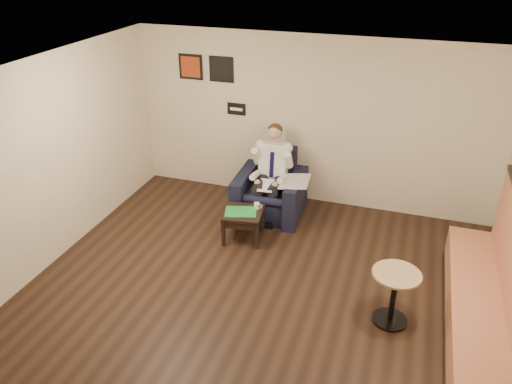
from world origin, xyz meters
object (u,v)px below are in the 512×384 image
(side_table, at_px, (243,225))
(coffee_mug, at_px, (257,206))
(banquette, at_px, (487,278))
(smartphone, at_px, (249,206))
(armchair, at_px, (270,185))
(cafe_table, at_px, (393,298))
(seated_man, at_px, (268,178))
(green_folder, at_px, (241,212))

(side_table, xyz_separation_m, coffee_mug, (0.16, 0.15, 0.28))
(banquette, bearing_deg, smartphone, 159.92)
(armchair, xyz_separation_m, smartphone, (-0.13, -0.69, -0.05))
(armchair, height_order, banquette, banquette)
(banquette, distance_m, cafe_table, 1.05)
(seated_man, distance_m, banquette, 3.53)
(armchair, bearing_deg, coffee_mug, -91.32)
(armchair, distance_m, seated_man, 0.23)
(cafe_table, bearing_deg, seated_man, 138.15)
(seated_man, xyz_separation_m, green_folder, (-0.19, -0.75, -0.23))
(armchair, xyz_separation_m, coffee_mug, (0.01, -0.71, -0.00))
(side_table, relative_size, cafe_table, 0.80)
(side_table, relative_size, green_folder, 1.22)
(coffee_mug, bearing_deg, side_table, -137.97)
(armchair, xyz_separation_m, green_folder, (-0.18, -0.88, -0.04))
(coffee_mug, height_order, cafe_table, cafe_table)
(side_table, xyz_separation_m, green_folder, (-0.03, -0.02, 0.24))
(armchair, relative_size, coffee_mug, 10.86)
(cafe_table, bearing_deg, smartphone, 149.23)
(coffee_mug, bearing_deg, banquette, -20.56)
(smartphone, relative_size, banquette, 0.05)
(side_table, height_order, green_folder, green_folder)
(coffee_mug, bearing_deg, green_folder, -137.97)
(banquette, xyz_separation_m, cafe_table, (-0.96, -0.17, -0.40))
(seated_man, distance_m, side_table, 0.88)
(banquette, relative_size, cafe_table, 4.17)
(armchair, distance_m, side_table, 0.92)
(coffee_mug, height_order, banquette, banquette)
(green_folder, height_order, coffee_mug, coffee_mug)
(seated_man, bearing_deg, side_table, -104.48)
(side_table, bearing_deg, seated_man, 77.56)
(green_folder, distance_m, smartphone, 0.20)
(armchair, height_order, coffee_mug, armchair)
(side_table, xyz_separation_m, cafe_table, (2.28, -1.17, 0.12))
(side_table, bearing_deg, coffee_mug, 42.03)
(smartphone, height_order, banquette, banquette)
(coffee_mug, distance_m, banquette, 3.29)
(armchair, distance_m, smartphone, 0.70)
(green_folder, xyz_separation_m, coffee_mug, (0.19, 0.17, 0.04))
(banquette, bearing_deg, coffee_mug, 159.44)
(seated_man, relative_size, green_folder, 3.04)
(smartphone, xyz_separation_m, banquette, (3.21, -1.17, 0.28))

